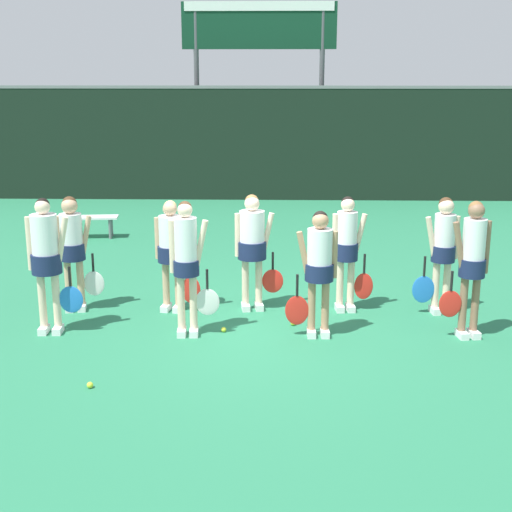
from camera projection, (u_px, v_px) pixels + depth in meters
ground_plane at (259, 323)px, 9.83m from camera, size 140.00×140.00×0.00m
fence_windscreen at (267, 143)px, 18.89m from camera, size 60.00×0.08×3.01m
scoreboard at (259, 43)px, 19.32m from camera, size 4.19×0.15×5.18m
bench_courtside at (76, 220)px, 14.75m from camera, size 1.75×0.53×0.45m
player_0 at (46, 254)px, 9.21m from camera, size 0.69×0.39×1.81m
player_1 at (187, 258)px, 9.14m from camera, size 0.64×0.33×1.78m
player_2 at (319, 264)px, 9.13m from camera, size 0.66×0.37×1.66m
player_3 at (472, 259)px, 9.06m from camera, size 0.62×0.34×1.80m
player_4 at (72, 244)px, 10.13m from camera, size 0.65×0.36×1.67m
player_5 at (171, 247)px, 10.12m from camera, size 0.65×0.38×1.62m
player_6 at (252, 242)px, 10.16m from camera, size 0.70×0.41×1.69m
player_7 at (347, 246)px, 10.12m from camera, size 0.61×0.33×1.67m
player_8 at (443, 246)px, 10.02m from camera, size 0.63×0.33×1.68m
tennis_ball_1 at (293, 323)px, 9.73m from camera, size 0.07×0.07×0.07m
tennis_ball_2 at (90, 385)px, 7.80m from camera, size 0.07×0.07×0.07m
tennis_ball_3 at (198, 294)px, 10.99m from camera, size 0.07×0.07×0.07m
tennis_ball_4 at (224, 330)px, 9.48m from camera, size 0.07×0.07×0.07m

